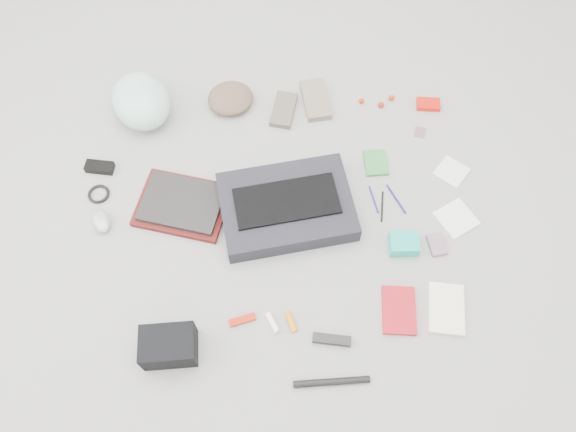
{
  "coord_description": "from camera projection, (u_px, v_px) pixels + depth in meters",
  "views": [
    {
      "loc": [
        -0.09,
        -1.02,
        2.0
      ],
      "look_at": [
        0.0,
        0.0,
        0.05
      ],
      "focal_mm": 35.0,
      "sensor_mm": 36.0,
      "label": 1
    }
  ],
  "objects": [
    {
      "name": "accordion_wallet",
      "position": [
        404.0,
        244.0,
        2.17
      ],
      "size": [
        0.12,
        0.1,
        0.06
      ],
      "primitive_type": "cube",
      "rotation": [
        0.0,
        0.0,
        -0.08
      ],
      "color": "#18BDAD",
      "rests_on": "ground_plane"
    },
    {
      "name": "napkin_bottom",
      "position": [
        456.0,
        218.0,
        2.25
      ],
      "size": [
        0.18,
        0.18,
        0.01
      ],
      "primitive_type": "cube",
      "rotation": [
        0.0,
        0.0,
        0.45
      ],
      "color": "white",
      "rests_on": "ground_plane"
    },
    {
      "name": "napkin_top",
      "position": [
        452.0,
        172.0,
        2.35
      ],
      "size": [
        0.17,
        0.17,
        0.01
      ],
      "primitive_type": "cube",
      "rotation": [
        0.0,
        0.0,
        0.82
      ],
      "color": "white",
      "rests_on": "ground_plane"
    },
    {
      "name": "toiletry_tube_white",
      "position": [
        272.0,
        322.0,
        2.04
      ],
      "size": [
        0.05,
        0.08,
        0.02
      ],
      "primitive_type": "cylinder",
      "rotation": [
        1.57,
        0.0,
        0.38
      ],
      "color": "white",
      "rests_on": "ground_plane"
    },
    {
      "name": "pen_navy",
      "position": [
        396.0,
        199.0,
        2.29
      ],
      "size": [
        0.06,
        0.14,
        0.01
      ],
      "primitive_type": "cylinder",
      "rotation": [
        1.57,
        0.0,
        0.36
      ],
      "color": "navy",
      "rests_on": "ground_plane"
    },
    {
      "name": "bike_pump",
      "position": [
        332.0,
        382.0,
        1.94
      ],
      "size": [
        0.27,
        0.03,
        0.02
      ],
      "primitive_type": "cylinder",
      "rotation": [
        0.0,
        1.57,
        -0.02
      ],
      "color": "black",
      "rests_on": "ground_plane"
    },
    {
      "name": "messenger_bag",
      "position": [
        287.0,
        207.0,
        2.23
      ],
      "size": [
        0.55,
        0.42,
        0.09
      ],
      "primitive_type": "cube",
      "rotation": [
        0.0,
        0.0,
        0.1
      ],
      "color": "black",
      "rests_on": "ground_plane"
    },
    {
      "name": "altoids_tin",
      "position": [
        428.0,
        104.0,
        2.51
      ],
      "size": [
        0.11,
        0.08,
        0.02
      ],
      "primitive_type": "cube",
      "rotation": [
        0.0,
        0.0,
        -0.15
      ],
      "color": "red",
      "rests_on": "ground_plane"
    },
    {
      "name": "laptop_sleeve",
      "position": [
        183.0,
        205.0,
        2.27
      ],
      "size": [
        0.42,
        0.36,
        0.02
      ],
      "primitive_type": "cube",
      "rotation": [
        0.0,
        0.0,
        -0.32
      ],
      "color": "#571414",
      "rests_on": "ground_plane"
    },
    {
      "name": "multitool",
      "position": [
        242.0,
        320.0,
        2.05
      ],
      "size": [
        0.1,
        0.05,
        0.02
      ],
      "primitive_type": "cube",
      "rotation": [
        0.0,
        0.0,
        0.21
      ],
      "color": "#B31807",
      "rests_on": "ground_plane"
    },
    {
      "name": "toiletry_tube_orange",
      "position": [
        291.0,
        322.0,
        2.05
      ],
      "size": [
        0.04,
        0.08,
        0.02
      ],
      "primitive_type": "cylinder",
      "rotation": [
        1.57,
        0.0,
        0.26
      ],
      "color": "orange",
      "rests_on": "ground_plane"
    },
    {
      "name": "beanie",
      "position": [
        231.0,
        98.0,
        2.49
      ],
      "size": [
        0.24,
        0.23,
        0.07
      ],
      "primitive_type": "ellipsoid",
      "rotation": [
        0.0,
        0.0,
        0.22
      ],
      "color": "brown",
      "rests_on": "ground_plane"
    },
    {
      "name": "bike_helmet",
      "position": [
        141.0,
        101.0,
        2.42
      ],
      "size": [
        0.34,
        0.37,
        0.18
      ],
      "primitive_type": "ellipsoid",
      "rotation": [
        0.0,
        0.0,
        0.38
      ],
      "color": "#B5EEDF",
      "rests_on": "ground_plane"
    },
    {
      "name": "cable_coil",
      "position": [
        99.0,
        194.0,
        2.3
      ],
      "size": [
        0.1,
        0.1,
        0.01
      ],
      "primitive_type": "torus",
      "rotation": [
        0.0,
        0.0,
        -0.16
      ],
      "color": "black",
      "rests_on": "ground_plane"
    },
    {
      "name": "pen_blue",
      "position": [
        374.0,
        199.0,
        2.29
      ],
      "size": [
        0.02,
        0.13,
        0.01
      ],
      "primitive_type": "cylinder",
      "rotation": [
        1.57,
        0.0,
        0.13
      ],
      "color": "navy",
      "rests_on": "ground_plane"
    },
    {
      "name": "u_lock",
      "position": [
        332.0,
        340.0,
        2.01
      ],
      "size": [
        0.14,
        0.06,
        0.03
      ],
      "primitive_type": "cube",
      "rotation": [
        0.0,
        0.0,
        -0.21
      ],
      "color": "black",
      "rests_on": "ground_plane"
    },
    {
      "name": "camera_bag",
      "position": [
        169.0,
        346.0,
        1.95
      ],
      "size": [
        0.19,
        0.13,
        0.12
      ],
      "primitive_type": "cube",
      "rotation": [
        0.0,
        0.0,
        -0.01
      ],
      "color": "black",
      "rests_on": "ground_plane"
    },
    {
      "name": "pen_black",
      "position": [
        382.0,
        206.0,
        2.28
      ],
      "size": [
        0.04,
        0.14,
        0.01
      ],
      "primitive_type": "cylinder",
      "rotation": [
        1.57,
        0.0,
        -0.2
      ],
      "color": "black",
      "rests_on": "ground_plane"
    },
    {
      "name": "book_red",
      "position": [
        399.0,
        310.0,
        2.07
      ],
      "size": [
        0.15,
        0.2,
        0.02
      ],
      "primitive_type": "cube",
      "rotation": [
        0.0,
        0.0,
        -0.15
      ],
      "color": "red",
      "rests_on": "ground_plane"
    },
    {
      "name": "bag_flap",
      "position": [
        287.0,
        201.0,
        2.19
      ],
      "size": [
        0.42,
        0.22,
        0.01
      ],
      "primitive_type": "cube",
      "rotation": [
        0.0,
        0.0,
        0.1
      ],
      "color": "black",
      "rests_on": "messenger_bag"
    },
    {
      "name": "mitten_left",
      "position": [
        284.0,
        110.0,
        2.49
      ],
      "size": [
        0.14,
        0.2,
        0.03
      ],
      "primitive_type": "cube",
      "rotation": [
        0.0,
        0.0,
        -0.29
      ],
      "color": "#61554E",
      "rests_on": "ground_plane"
    },
    {
      "name": "lollipop_b",
      "position": [
        381.0,
        105.0,
        2.51
      ],
      "size": [
        0.03,
        0.03,
        0.03
      ],
      "primitive_type": "sphere",
      "rotation": [
        0.0,
        0.0,
        -0.25
      ],
      "color": "#991A0C",
      "rests_on": "ground_plane"
    },
    {
      "name": "power_brick",
      "position": [
        100.0,
        167.0,
        2.35
      ],
      "size": [
        0.13,
        0.08,
        0.03
      ],
      "primitive_type": "cube",
      "rotation": [
        0.0,
        0.0,
        -0.21
      ],
      "color": "black",
      "rests_on": "ground_plane"
    },
    {
      "name": "card_deck",
      "position": [
        437.0,
        245.0,
        2.19
      ],
      "size": [
        0.07,
        0.1,
        0.02
      ],
      "primitive_type": "cube",
      "rotation": [
        0.0,
        0.0,
        0.09
      ],
      "color": "gray",
      "rests_on": "ground_plane"
    },
    {
      "name": "stamp_sheet",
      "position": [
        420.0,
        132.0,
        2.45
      ],
      "size": [
        0.06,
        0.07,
        0.0
      ],
      "primitive_type": "cube",
      "rotation": [
        0.0,
        0.0,
        -0.34
      ],
      "color": "#7E5667",
      "rests_on": "ground_plane"
    },
    {
      "name": "book_white",
      "position": [
        446.0,
        309.0,
        2.07
      ],
      "size": [
        0.17,
        0.22,
        0.02
      ],
      "primitive_type": "cube",
      "rotation": [
        0.0,
        0.0,
        -0.21
      ],
      "color": "white",
      "rests_on": "ground_plane"
    },
    {
      "name": "lollipop_c",
      "position": [
        391.0,
        98.0,
        2.53
      ],
      "size": [
        0.03,
        0.03,
        0.02
      ],
      "primitive_type": "sphere",
      "rotation": [
        0.0,
        0.0,
        -0.07
      ],
      "color": "red",
      "rests_on": "ground_plane"
    },
    {
      "name": "lollipop_a",
      "position": [
        361.0,
        101.0,
        2.52
      ],
      "size": [
        0.03,
        0.03,
        0.02
      ],
      "primitive_type": "sphere",
      "rotation": [
        0.0,
        0.0,
        0.11
      ],
      "color": "red",
      "rests_on": "ground_plane"
    },
    {
      "name": "ground_plane",
      "position": [
        288.0,
        222.0,
        2.25
      ],
      "size": [
        4.0,
        4.0,
        0.0
      ],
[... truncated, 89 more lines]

